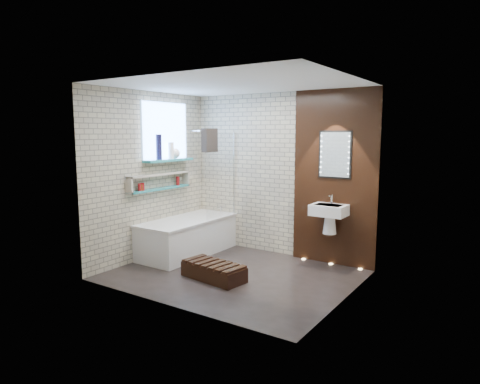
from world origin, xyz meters
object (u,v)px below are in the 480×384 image
Objects in this scene: led_mirror at (335,155)px; walnut_step at (214,272)px; bathtub at (188,236)px; washbasin at (329,214)px; bath_screen at (221,175)px.

led_mirror reaches higher than walnut_step.
washbasin reaches higher than bathtub.
bathtub is 1.34m from walnut_step.
bath_screen is at bearing -174.22° from washbasin.
bath_screen is 1.83m from walnut_step.
led_mirror is at bearing 19.78° from bathtub.
bath_screen is 1.57× the size of walnut_step.
led_mirror reaches higher than washbasin.
washbasin is at bearing 51.85° from walnut_step.
washbasin is 0.65× the size of walnut_step.
washbasin is (2.17, 0.62, 0.50)m from bathtub.
walnut_step is (-1.08, -1.37, -0.69)m from washbasin.
bath_screen is 1.89m from washbasin.
walnut_step is (0.74, -1.19, -1.18)m from bath_screen.
led_mirror is at bearing 54.83° from walnut_step.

